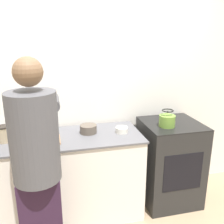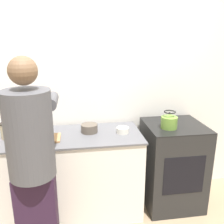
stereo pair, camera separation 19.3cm
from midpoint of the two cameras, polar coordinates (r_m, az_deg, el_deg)
The scene contains 10 objects.
wall_back at distance 2.76m, azimuth -2.92°, elevation 5.82°, with size 8.00×0.05×2.60m.
counter at distance 2.71m, azimuth -9.42°, elevation -14.12°, with size 1.65×0.62×0.89m.
oven at distance 2.92m, azimuth 15.46°, elevation -11.50°, with size 0.61×0.61×0.94m.
person at distance 2.01m, azimuth -15.12°, elevation -10.56°, with size 0.40×0.63×1.71m.
cutting_board at distance 2.45m, azimuth -12.90°, elevation -5.95°, with size 0.29×0.22×0.02m.
knife at distance 2.45m, azimuth -13.31°, elevation -5.69°, with size 0.19×0.04×0.01m.
kettle at distance 2.60m, azimuth 15.03°, elevation -2.04°, with size 0.16×0.16×0.18m.
bowl_prep at distance 2.56m, azimuth -3.05°, elevation -3.77°, with size 0.17×0.17×0.08m.
bowl_mixing at distance 2.55m, azimuth 4.62°, elevation -4.19°, with size 0.12×0.12×0.06m.
canister_jar at distance 2.56m, azimuth -20.92°, elevation -4.02°, with size 0.12×0.12×0.16m.
Camera 2 is at (-0.18, -2.05, 1.83)m, focal length 40.00 mm.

